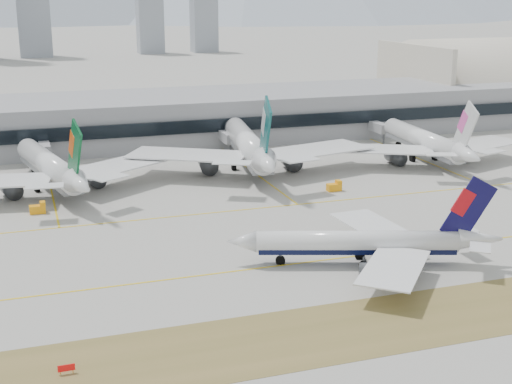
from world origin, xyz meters
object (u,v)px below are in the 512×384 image
object	(u,v)px
widebody_eva	(52,168)
widebody_china_air	(426,143)
hangar	(503,108)
widebody_cathay	(249,147)
taxiing_airliner	(367,243)
terminal	(151,119)

from	to	relation	value
widebody_eva	widebody_china_air	world-z (taller)	widebody_eva
widebody_eva	hangar	size ratio (longest dim) A/B	0.66
widebody_eva	widebody_cathay	bearing A→B (deg)	-96.87
taxiing_airliner	hangar	world-z (taller)	hangar
taxiing_airliner	hangar	bearing A→B (deg)	-115.27
terminal	hangar	xyz separation A→B (m)	(154.56, 20.16, -7.37)
widebody_eva	widebody_china_air	xyz separation A→B (m)	(105.39, -1.45, -0.14)
widebody_eva	widebody_cathay	xyz separation A→B (m)	(53.14, 4.84, 0.75)
terminal	widebody_china_air	bearing A→B (deg)	-38.22
widebody_china_air	hangar	world-z (taller)	hangar
widebody_cathay	hangar	bearing A→B (deg)	-54.56
taxiing_airliner	widebody_cathay	size ratio (longest dim) A/B	0.71
widebody_cathay	widebody_china_air	xyz separation A→B (m)	(52.25, -6.29, -0.89)
taxiing_airliner	widebody_eva	world-z (taller)	widebody_eva
widebody_eva	terminal	size ratio (longest dim) A/B	0.21
hangar	widebody_cathay	bearing A→B (deg)	-152.98
taxiing_airliner	widebody_eva	bearing A→B (deg)	-35.28
widebody_eva	terminal	distance (m)	64.39
widebody_eva	widebody_cathay	distance (m)	53.37
taxiing_airliner	widebody_eva	size ratio (longest dim) A/B	0.81
hangar	widebody_china_air	bearing A→B (deg)	-137.95
taxiing_airliner	terminal	xyz separation A→B (m)	(-16.49, 124.10, 3.45)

